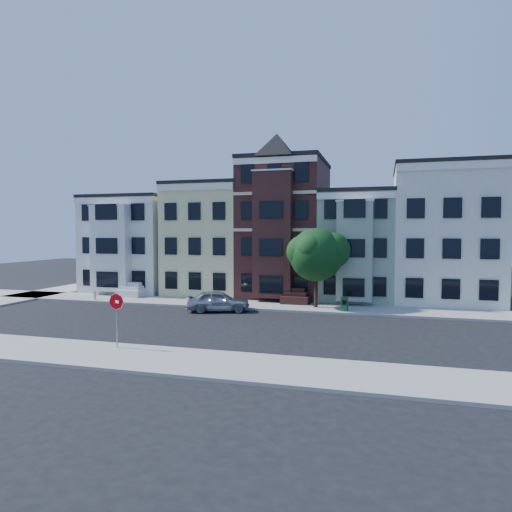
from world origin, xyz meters
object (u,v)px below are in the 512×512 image
(parked_car, at_px, (218,301))
(stop_sign, at_px, (117,317))
(street_tree, at_px, (316,258))
(newspaper_box, at_px, (344,304))
(fire_hydrant, at_px, (95,296))

(parked_car, distance_m, stop_sign, 11.76)
(street_tree, bearing_deg, parked_car, -155.94)
(newspaper_box, xyz_separation_m, fire_hydrant, (-20.63, -0.16, -0.19))
(parked_car, height_order, newspaper_box, parked_car)
(newspaper_box, bearing_deg, parked_car, -155.26)
(street_tree, relative_size, newspaper_box, 7.44)
(stop_sign, bearing_deg, street_tree, 86.80)
(parked_car, relative_size, fire_hydrant, 7.45)
(parked_car, bearing_deg, stop_sign, 156.57)
(street_tree, xyz_separation_m, stop_sign, (-7.66, -14.69, -2.18))
(street_tree, distance_m, fire_hydrant, 18.76)
(street_tree, relative_size, parked_car, 1.61)
(parked_car, height_order, stop_sign, stop_sign)
(parked_car, relative_size, newspaper_box, 4.62)
(newspaper_box, height_order, fire_hydrant, newspaper_box)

